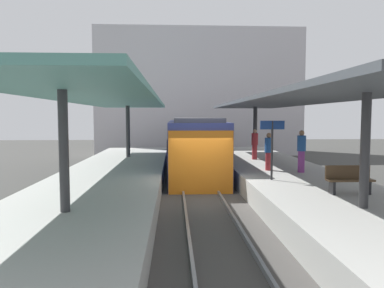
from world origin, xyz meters
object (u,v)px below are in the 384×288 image
Objects in this scene: platform_bench at (349,179)px; passenger_mid_platform at (269,151)px; platform_sign at (272,137)px; passenger_far_end at (255,144)px; commuter_train at (193,145)px; passenger_near_bench at (301,150)px.

passenger_mid_platform is (-1.18, 4.99, 0.39)m from platform_bench.
passenger_far_end is at bearing 82.75° from platform_sign.
commuter_train is 7.43× the size of passenger_far_end.
platform_bench is 5.14m from passenger_mid_platform.
commuter_train is 7.99m from platform_sign.
commuter_train reaches higher than passenger_near_bench.
passenger_near_bench is at bearing -27.84° from passenger_mid_platform.
passenger_mid_platform is (0.53, 2.46, -0.77)m from platform_sign.
platform_bench is at bearing -76.72° from passenger_mid_platform.
commuter_train is at bearing 121.31° from passenger_mid_platform.
passenger_far_end is at bearing 100.89° from passenger_near_bench.
passenger_mid_platform is at bearing 103.28° from platform_bench.
platform_sign reaches higher than passenger_far_end.
passenger_near_bench is (4.31, -5.72, 0.20)m from commuter_train.
passenger_near_bench is 1.07× the size of passenger_far_end.
passenger_far_end is (3.39, -0.92, 0.14)m from commuter_train.
passenger_near_bench is (0.05, 4.33, 0.47)m from platform_bench.
platform_bench is 0.84× the size of passenger_far_end.
passenger_mid_platform is 0.99× the size of passenger_far_end.
platform_bench is at bearing -67.04° from commuter_train.
platform_bench is (4.26, -10.05, -0.26)m from commuter_train.
platform_sign is 1.34× the size of passenger_mid_platform.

